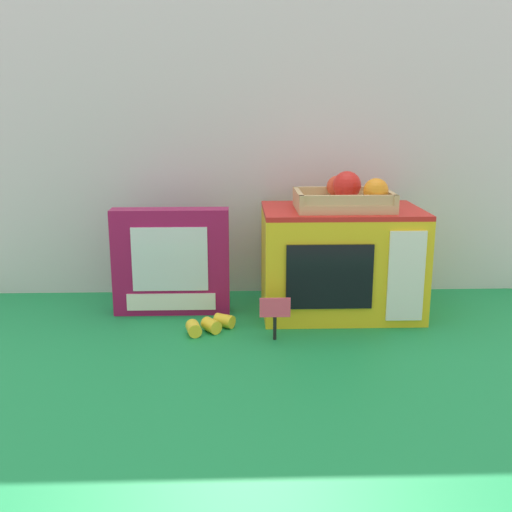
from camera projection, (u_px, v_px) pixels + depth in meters
ground_plane at (256, 314)px, 1.55m from camera, size 1.70×1.70×0.00m
display_back_panel at (254, 152)px, 1.67m from camera, size 1.61×0.03×0.79m
toy_microwave at (341, 261)px, 1.55m from camera, size 0.39×0.26×0.27m
food_groups_crate at (347, 196)px, 1.50m from camera, size 0.23×0.17×0.09m
cookie_set_box at (171, 262)px, 1.54m from camera, size 0.29×0.06×0.27m
price_sign at (275, 312)px, 1.37m from camera, size 0.07×0.01×0.10m
loose_toy_banana at (210, 325)px, 1.43m from camera, size 0.12×0.10×0.03m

